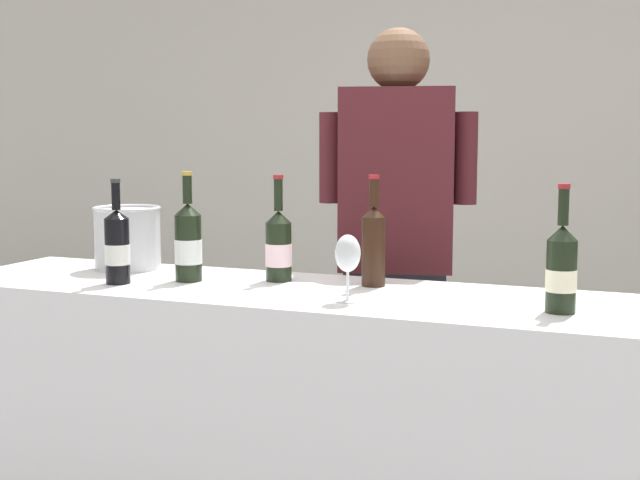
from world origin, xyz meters
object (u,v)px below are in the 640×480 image
Objects in this scene: person_server at (396,281)px; wine_bottle_2 at (117,246)px; wine_bottle_3 at (374,243)px; ice_bucket at (127,237)px; wine_bottle_0 at (188,243)px; wine_bottle_4 at (279,246)px; wine_glass at (348,256)px; wine_bottle_1 at (561,268)px.

wine_bottle_2 is at bearing -133.73° from person_server.
ice_bucket is (-0.88, 0.01, -0.02)m from wine_bottle_3.
wine_bottle_0 is 1.02× the size of wine_bottle_3.
wine_bottle_0 is 1.03× the size of wine_bottle_4.
ice_bucket is at bearing 179.27° from wine_bottle_3.
wine_glass is 0.75m from person_server.
wine_bottle_3 reaches higher than wine_bottle_2.
wine_bottle_1 is 1.03× the size of wine_bottle_2.
person_server reaches higher than wine_bottle_0.
person_server is (-0.63, 0.66, -0.18)m from wine_bottle_1.
wine_bottle_3 reaches higher than ice_bucket.
wine_bottle_4 is 1.79× the size of wine_glass.
wine_bottle_4 is 1.45× the size of ice_bucket.
wine_bottle_0 is at bearing -130.37° from person_server.
person_server is at bearing 96.14° from wine_glass.
wine_bottle_0 is 0.35m from ice_bucket.
wine_glass is (-0.56, -0.07, 0.01)m from wine_bottle_1.
wine_bottle_3 is at bearing 12.75° from wine_bottle_0.
wine_bottle_4 is 0.56m from person_server.
wine_bottle_1 is at bearing -19.24° from wine_bottle_3.
wine_glass is at bearing -13.34° from wine_bottle_0.
wine_bottle_4 is at bearing 168.56° from wine_bottle_1.
wine_glass is at bearing -83.86° from person_server.
wine_bottle_1 is 0.60m from wine_bottle_3.
wine_bottle_1 is 1.79× the size of wine_glass.
wine_bottle_1 is at bearing -8.22° from ice_bucket.
wine_bottle_3 reaches higher than wine_bottle_1.
wine_bottle_2 is 0.30m from ice_bucket.
wine_bottle_4 is (0.44, 0.23, -0.00)m from wine_bottle_2.
wine_glass is 0.11× the size of person_server.
wine_bottle_3 is 0.31m from wine_bottle_4.
wine_bottle_0 is 0.79m from person_server.
wine_bottle_0 is at bearing 166.66° from wine_glass.
wine_bottle_1 is 1.47m from ice_bucket.
wine_bottle_2 reaches higher than ice_bucket.
wine_bottle_3 is (0.74, 0.25, 0.02)m from wine_bottle_2.
wine_bottle_0 is at bearing -23.56° from ice_bucket.
wine_bottle_3 is 1.81× the size of wine_glass.
ice_bucket is 0.13× the size of person_server.
person_server is (0.50, 0.59, -0.18)m from wine_bottle_0.
wine_bottle_1 reaches higher than wine_bottle_2.
wine_bottle_4 is (-0.30, -0.02, -0.02)m from wine_bottle_3.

